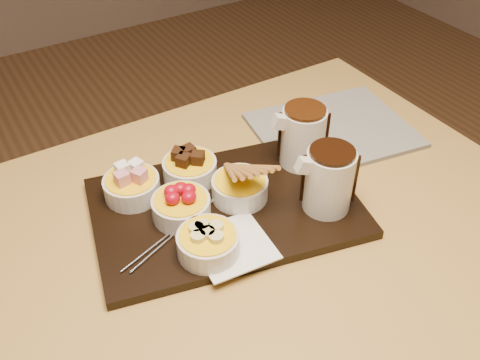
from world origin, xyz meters
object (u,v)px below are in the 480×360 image
pitcher_dark_chocolate (329,181)px  pitcher_milk_chocolate (303,137)px  dining_table (215,277)px  serving_board (226,208)px  bowl_strawberries (181,208)px  newspaper (333,130)px

pitcher_dark_chocolate → pitcher_milk_chocolate: size_ratio=1.00×
dining_table → serving_board: serving_board is taller
bowl_strawberries → pitcher_dark_chocolate: (0.23, -0.11, 0.04)m
serving_board → bowl_strawberries: bowl_strawberries is taller
bowl_strawberries → newspaper: bearing=11.6°
bowl_strawberries → pitcher_dark_chocolate: size_ratio=0.88×
serving_board → pitcher_milk_chocolate: size_ratio=4.03×
serving_board → bowl_strawberries: 0.08m
bowl_strawberries → dining_table: bearing=-64.9°
serving_board → newspaper: (0.32, 0.09, -0.00)m
dining_table → newspaper: bearing=20.9°
bowl_strawberries → pitcher_milk_chocolate: 0.27m
serving_board → pitcher_milk_chocolate: (0.19, 0.03, 0.07)m
serving_board → pitcher_milk_chocolate: 0.20m
pitcher_milk_chocolate → pitcher_dark_chocolate: bearing=-94.4°
pitcher_milk_chocolate → newspaper: (0.13, 0.06, -0.07)m
dining_table → serving_board: 0.13m
dining_table → pitcher_dark_chocolate: size_ratio=10.52×
pitcher_dark_chocolate → pitcher_milk_chocolate: bearing=85.6°
bowl_strawberries → pitcher_milk_chocolate: pitcher_milk_chocolate is taller
serving_board → dining_table: bearing=-124.8°
serving_board → pitcher_milk_chocolate: bearing=21.8°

